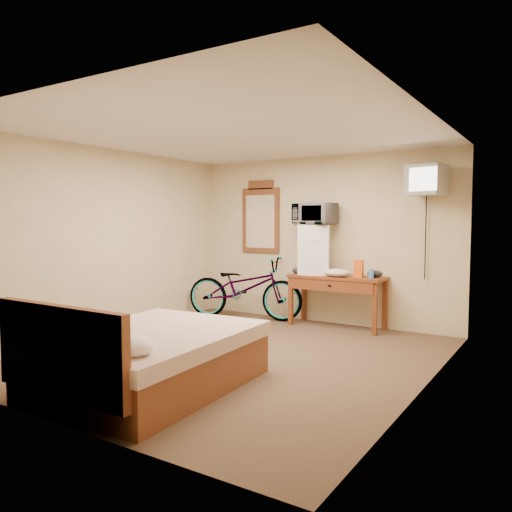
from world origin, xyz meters
name	(u,v)px	position (x,y,z in m)	size (l,w,h in m)	color
room	(235,246)	(0.00, 0.00, 1.25)	(4.60, 4.64, 2.50)	#443222
desk	(336,284)	(0.37, 2.00, 0.63)	(1.38, 0.54, 0.75)	maroon
mini_fridge	(314,250)	(0.01, 2.03, 1.11)	(0.56, 0.55, 0.73)	white
microwave	(315,214)	(0.01, 2.03, 1.64)	(0.58, 0.39, 0.32)	white
snack_bag	(359,269)	(0.72, 1.96, 0.87)	(0.12, 0.07, 0.25)	#D75313
blue_cup	(371,274)	(0.91, 1.96, 0.81)	(0.07, 0.07, 0.13)	#3984C3
cloth_cream	(337,273)	(0.43, 1.90, 0.81)	(0.37, 0.28, 0.11)	white
cloth_dark_a	(302,271)	(-0.13, 1.91, 0.81)	(0.30, 0.22, 0.11)	black
cloth_dark_b	(375,274)	(0.91, 2.11, 0.80)	(0.21, 0.17, 0.10)	black
crt_television	(427,180)	(1.60, 2.02, 2.05)	(0.52, 0.61, 0.39)	black
wall_mirror	(261,218)	(-1.06, 2.27, 1.59)	(0.68, 0.04, 1.16)	brown
bicycle	(244,288)	(-1.10, 1.85, 0.49)	(0.65, 1.86, 0.98)	black
bed	(145,357)	(-0.04, -1.38, 0.30)	(1.58, 2.04, 0.90)	brown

